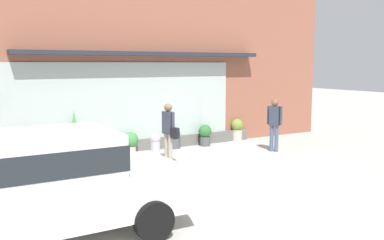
{
  "coord_description": "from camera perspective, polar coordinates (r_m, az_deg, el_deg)",
  "views": [
    {
      "loc": [
        -5.45,
        -8.86,
        2.62
      ],
      "look_at": [
        0.53,
        1.2,
        1.09
      ],
      "focal_mm": 40.34,
      "sensor_mm": 36.0,
      "label": 1
    }
  ],
  "objects": [
    {
      "name": "potted_plant_near_hydrant",
      "position": [
        13.84,
        1.73,
        -1.9
      ],
      "size": [
        0.42,
        0.42,
        0.69
      ],
      "color": "#4C4C51",
      "rests_on": "ground_plane"
    },
    {
      "name": "potted_plant_by_entrance",
      "position": [
        12.75,
        -8.12,
        -2.84
      ],
      "size": [
        0.46,
        0.46,
        0.64
      ],
      "color": "#B7B2A3",
      "rests_on": "ground_plane"
    },
    {
      "name": "potted_plant_low_front",
      "position": [
        11.97,
        -20.62,
        -4.28
      ],
      "size": [
        0.3,
        0.3,
        0.53
      ],
      "color": "#4C4C51",
      "rests_on": "ground_plane"
    },
    {
      "name": "pedestrian_passerby",
      "position": [
        13.12,
        10.85,
        -0.15
      ],
      "size": [
        0.32,
        0.41,
        1.59
      ],
      "rotation": [
        0.0,
        0.0,
        2.12
      ],
      "color": "#475675",
      "rests_on": "ground_plane"
    },
    {
      "name": "parked_car_white",
      "position": [
        6.81,
        -18.82,
        -7.54
      ],
      "size": [
        4.04,
        2.01,
        1.62
      ],
      "rotation": [
        0.0,
        0.0,
        0.01
      ],
      "color": "white",
      "rests_on": "ground_plane"
    },
    {
      "name": "curb_strip",
      "position": [
        10.55,
        1.42,
        -6.61
      ],
      "size": [
        14.0,
        0.24,
        0.12
      ],
      "primitive_type": "cube",
      "color": "#B2B2AD",
      "rests_on": "ground_plane"
    },
    {
      "name": "pedestrian_with_handbag",
      "position": [
        11.43,
        -3.09,
        -1.18
      ],
      "size": [
        0.27,
        0.64,
        1.58
      ],
      "rotation": [
        0.0,
        0.0,
        4.97
      ],
      "color": "#9E9384",
      "rests_on": "ground_plane"
    },
    {
      "name": "fire_hydrant",
      "position": [
        10.78,
        -4.88,
        -4.16
      ],
      "size": [
        0.41,
        0.38,
        0.91
      ],
      "color": "#B2B2B7",
      "rests_on": "ground_plane"
    },
    {
      "name": "potted_plant_corner_tall",
      "position": [
        13.48,
        -2.45,
        -2.36
      ],
      "size": [
        0.43,
        0.43,
        0.66
      ],
      "color": "#4C4C51",
      "rests_on": "ground_plane"
    },
    {
      "name": "potted_plant_window_right",
      "position": [
        12.25,
        -15.25,
        -2.04
      ],
      "size": [
        0.37,
        0.37,
        1.37
      ],
      "color": "#33473D",
      "rests_on": "ground_plane"
    },
    {
      "name": "ground_plane",
      "position": [
        10.73,
        0.85,
        -6.7
      ],
      "size": [
        60.0,
        60.0,
        0.0
      ],
      "primitive_type": "plane",
      "color": "#B2AFA8"
    },
    {
      "name": "potted_plant_doorstep",
      "position": [
        14.83,
        5.96,
        -1.19
      ],
      "size": [
        0.42,
        0.42,
        0.76
      ],
      "color": "#B7B2A3",
      "rests_on": "ground_plane"
    },
    {
      "name": "storefront",
      "position": [
        13.22,
        -6.47,
        6.79
      ],
      "size": [
        14.0,
        0.81,
        5.08
      ],
      "color": "#935642",
      "rests_on": "ground_plane"
    }
  ]
}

